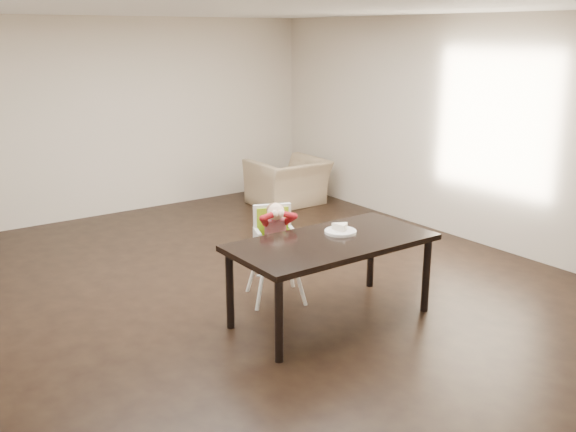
# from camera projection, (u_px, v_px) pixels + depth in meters

# --- Properties ---
(ground) EXTENTS (7.00, 7.00, 0.00)m
(ground) POSITION_uv_depth(u_px,v_px,m) (254.00, 287.00, 6.51)
(ground) COLOR black
(ground) RESTS_ON ground
(room_walls) EXTENTS (6.02, 7.02, 2.71)m
(room_walls) POSITION_uv_depth(u_px,v_px,m) (252.00, 102.00, 6.00)
(room_walls) COLOR beige
(room_walls) RESTS_ON ground
(dining_table) EXTENTS (1.80, 0.90, 0.75)m
(dining_table) POSITION_uv_depth(u_px,v_px,m) (332.00, 248.00, 5.59)
(dining_table) COLOR black
(dining_table) RESTS_ON ground
(high_chair) EXTENTS (0.52, 0.52, 0.96)m
(high_chair) POSITION_uv_depth(u_px,v_px,m) (275.00, 231.00, 6.06)
(high_chair) COLOR white
(high_chair) RESTS_ON ground
(plate) EXTENTS (0.34, 0.34, 0.08)m
(plate) POSITION_uv_depth(u_px,v_px,m) (341.00, 230.00, 5.76)
(plate) COLOR white
(plate) RESTS_ON dining_table
(armchair) EXTENTS (1.04, 0.68, 0.91)m
(armchair) POSITION_uv_depth(u_px,v_px,m) (288.00, 175.00, 9.51)
(armchair) COLOR tan
(armchair) RESTS_ON ground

